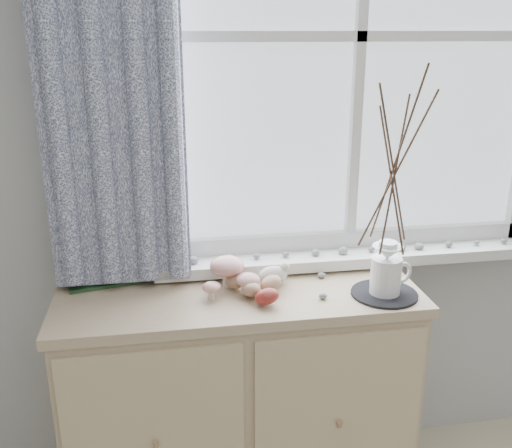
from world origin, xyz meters
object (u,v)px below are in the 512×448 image
object	(u,v)px
toadstool_cluster	(230,272)
botanical_book	(108,254)
twig_pitcher	(394,166)
sideboard	(240,400)

from	to	relation	value
toadstool_cluster	botanical_book	bearing A→B (deg)	166.46
toadstool_cluster	twig_pitcher	xyz separation A→B (m)	(0.49, -0.12, 0.37)
botanical_book	twig_pitcher	size ratio (longest dim) A/B	0.44
sideboard	twig_pitcher	xyz separation A→B (m)	(0.47, -0.10, 0.85)
sideboard	botanical_book	size ratio (longest dim) A/B	3.63
twig_pitcher	botanical_book	bearing A→B (deg)	152.10
sideboard	toadstool_cluster	size ratio (longest dim) A/B	6.32
sideboard	twig_pitcher	distance (m)	0.98
botanical_book	twig_pitcher	xyz separation A→B (m)	(0.89, -0.22, 0.31)
toadstool_cluster	twig_pitcher	bearing A→B (deg)	-13.82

